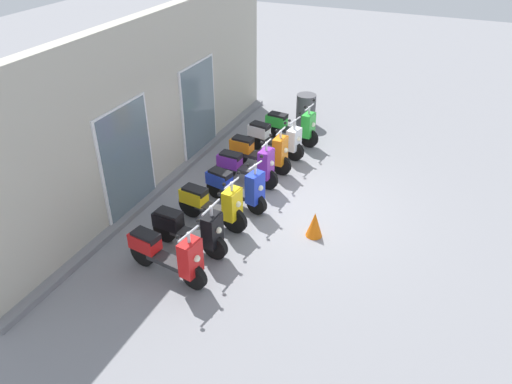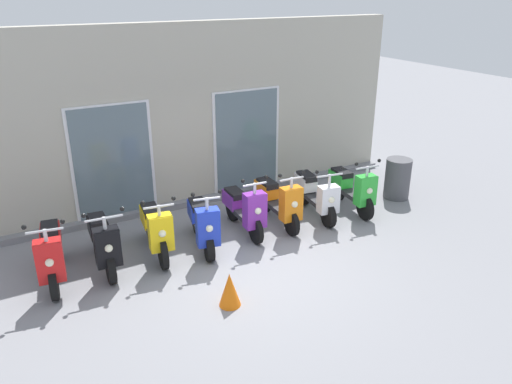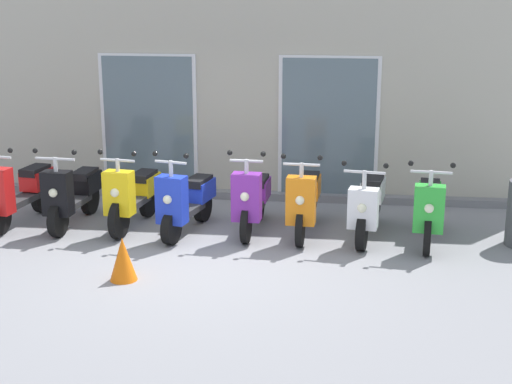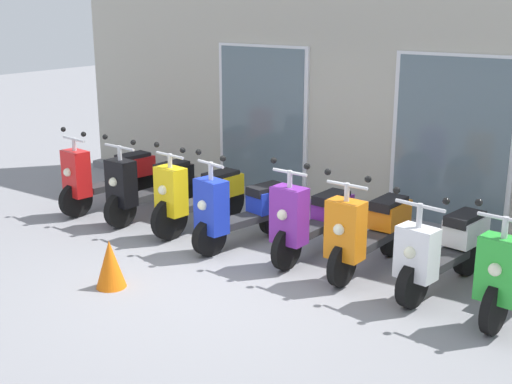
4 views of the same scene
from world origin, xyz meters
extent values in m
plane|color=gray|center=(0.00, 0.00, 0.00)|extent=(40.00, 40.00, 0.00)
cube|color=#B2AD9E|center=(0.00, 3.08, 1.84)|extent=(10.09, 0.30, 3.67)
cube|color=slate|center=(0.00, 2.83, 0.06)|extent=(10.09, 0.20, 0.12)
cube|color=silver|center=(-1.44, 2.91, 1.15)|extent=(1.57, 0.04, 2.30)
cube|color=slate|center=(-1.44, 2.88, 1.15)|extent=(1.45, 0.02, 2.22)
cube|color=silver|center=(1.44, 2.91, 1.15)|extent=(1.57, 0.04, 2.30)
cube|color=slate|center=(1.44, 2.88, 1.15)|extent=(1.45, 0.02, 2.22)
cylinder|color=black|center=(-3.00, 0.60, 0.24)|extent=(0.18, 0.49, 0.48)
cylinder|color=black|center=(-2.83, 1.73, 0.24)|extent=(0.18, 0.49, 0.48)
cube|color=#2D2D30|center=(-2.91, 1.16, 0.34)|extent=(0.36, 0.74, 0.09)
cube|color=red|center=(-2.99, 0.64, 0.62)|extent=(0.41, 0.29, 0.64)
sphere|color=#F2EFCC|center=(-3.01, 0.51, 0.66)|extent=(0.12, 0.12, 0.12)
cube|color=red|center=(-2.84, 1.63, 0.55)|extent=(0.37, 0.56, 0.28)
cube|color=black|center=(-2.85, 1.59, 0.69)|extent=(0.33, 0.51, 0.11)
cylinder|color=silver|center=(-2.99, 0.64, 1.02)|extent=(0.06, 0.06, 0.20)
cylinder|color=silver|center=(-2.99, 0.64, 1.10)|extent=(0.50, 0.11, 0.04)
sphere|color=black|center=(-2.74, 0.60, 1.20)|extent=(0.07, 0.07, 0.07)
sphere|color=black|center=(-3.24, 0.68, 1.20)|extent=(0.07, 0.07, 0.07)
cylinder|color=black|center=(-2.16, 0.64, 0.24)|extent=(0.14, 0.48, 0.47)
cylinder|color=black|center=(-2.08, 1.74, 0.24)|extent=(0.14, 0.48, 0.47)
cube|color=#2D2D30|center=(-2.12, 1.19, 0.34)|extent=(0.31, 0.70, 0.09)
cube|color=black|center=(-2.16, 0.68, 0.60)|extent=(0.40, 0.27, 0.61)
sphere|color=#F2EFCC|center=(-2.17, 0.55, 0.64)|extent=(0.12, 0.12, 0.12)
cube|color=black|center=(-2.09, 1.64, 0.51)|extent=(0.33, 0.54, 0.28)
cube|color=black|center=(-2.09, 1.60, 0.65)|extent=(0.29, 0.50, 0.11)
cylinder|color=silver|center=(-2.16, 0.68, 1.00)|extent=(0.06, 0.06, 0.21)
cylinder|color=silver|center=(-2.16, 0.68, 1.08)|extent=(0.56, 0.07, 0.04)
sphere|color=black|center=(-1.88, 0.66, 1.18)|extent=(0.07, 0.07, 0.07)
sphere|color=black|center=(-2.44, 0.70, 1.18)|extent=(0.07, 0.07, 0.07)
cylinder|color=black|center=(-1.31, 0.66, 0.27)|extent=(0.16, 0.54, 0.53)
cylinder|color=black|center=(-1.17, 1.71, 0.27)|extent=(0.16, 0.54, 0.53)
cube|color=#2D2D30|center=(-1.24, 1.19, 0.37)|extent=(0.34, 0.68, 0.09)
cube|color=yellow|center=(-1.30, 0.70, 0.63)|extent=(0.41, 0.29, 0.60)
sphere|color=#F2EFCC|center=(-1.32, 0.57, 0.67)|extent=(0.12, 0.12, 0.12)
cube|color=yellow|center=(-1.18, 1.61, 0.52)|extent=(0.36, 0.55, 0.28)
cube|color=black|center=(-1.19, 1.57, 0.66)|extent=(0.32, 0.51, 0.11)
cylinder|color=silver|center=(-1.30, 0.70, 1.01)|extent=(0.06, 0.06, 0.19)
cylinder|color=silver|center=(-1.30, 0.70, 1.08)|extent=(0.49, 0.10, 0.04)
sphere|color=black|center=(-1.06, 0.67, 1.18)|extent=(0.07, 0.07, 0.07)
sphere|color=black|center=(-1.54, 0.73, 1.18)|extent=(0.07, 0.07, 0.07)
cylinder|color=black|center=(-0.55, 0.52, 0.22)|extent=(0.21, 0.46, 0.44)
cylinder|color=black|center=(-0.32, 1.57, 0.22)|extent=(0.21, 0.46, 0.44)
cube|color=#2D2D30|center=(-0.44, 1.05, 0.32)|extent=(0.39, 0.70, 0.09)
cube|color=#1E38C6|center=(-0.54, 0.56, 0.60)|extent=(0.42, 0.31, 0.64)
sphere|color=#F2EFCC|center=(-0.57, 0.43, 0.64)|extent=(0.12, 0.12, 0.12)
cube|color=#1E38C6|center=(-0.35, 1.47, 0.50)|extent=(0.40, 0.57, 0.28)
cube|color=black|center=(-0.35, 1.43, 0.64)|extent=(0.36, 0.52, 0.11)
cylinder|color=silver|center=(-0.54, 0.56, 1.01)|extent=(0.06, 0.06, 0.23)
cylinder|color=silver|center=(-0.54, 0.56, 1.11)|extent=(0.44, 0.13, 0.04)
sphere|color=black|center=(-0.32, 0.52, 1.21)|extent=(0.07, 0.07, 0.07)
sphere|color=black|center=(-0.76, 0.61, 1.21)|extent=(0.07, 0.07, 0.07)
cylinder|color=black|center=(0.43, 0.68, 0.24)|extent=(0.11, 0.49, 0.49)
cylinder|color=black|center=(0.49, 1.73, 0.24)|extent=(0.11, 0.49, 0.49)
cube|color=#2D2D30|center=(0.46, 1.21, 0.34)|extent=(0.29, 0.66, 0.09)
cube|color=purple|center=(0.43, 0.72, 0.63)|extent=(0.39, 0.26, 0.64)
sphere|color=#F2EFCC|center=(0.43, 0.59, 0.67)|extent=(0.12, 0.12, 0.12)
cube|color=purple|center=(0.48, 1.63, 0.49)|extent=(0.33, 0.54, 0.28)
cube|color=black|center=(0.48, 1.59, 0.63)|extent=(0.29, 0.49, 0.11)
cylinder|color=silver|center=(0.43, 0.72, 1.03)|extent=(0.06, 0.06, 0.21)
cylinder|color=silver|center=(0.43, 0.72, 1.12)|extent=(0.44, 0.06, 0.04)
sphere|color=black|center=(0.66, 0.71, 1.22)|extent=(0.07, 0.07, 0.07)
sphere|color=black|center=(0.21, 0.74, 1.22)|extent=(0.07, 0.07, 0.07)
cylinder|color=black|center=(1.16, 0.63, 0.24)|extent=(0.11, 0.48, 0.48)
cylinder|color=black|center=(1.22, 1.77, 0.24)|extent=(0.11, 0.48, 0.48)
cube|color=#2D2D30|center=(1.19, 1.20, 0.34)|extent=(0.30, 0.72, 0.09)
cube|color=orange|center=(1.16, 0.67, 0.62)|extent=(0.39, 0.26, 0.63)
sphere|color=#F2EFCC|center=(1.15, 0.54, 0.66)|extent=(0.12, 0.12, 0.12)
cube|color=orange|center=(1.22, 1.67, 0.54)|extent=(0.33, 0.54, 0.28)
cube|color=black|center=(1.21, 1.63, 0.68)|extent=(0.29, 0.49, 0.11)
cylinder|color=silver|center=(1.16, 0.67, 1.02)|extent=(0.06, 0.06, 0.21)
cylinder|color=silver|center=(1.16, 0.67, 1.10)|extent=(0.48, 0.06, 0.04)
sphere|color=black|center=(1.40, 0.66, 1.20)|extent=(0.07, 0.07, 0.07)
sphere|color=black|center=(0.92, 0.69, 1.20)|extent=(0.07, 0.07, 0.07)
cylinder|color=black|center=(1.96, 0.59, 0.23)|extent=(0.18, 0.47, 0.46)
cylinder|color=black|center=(2.14, 1.71, 0.23)|extent=(0.18, 0.47, 0.46)
cube|color=#2D2D30|center=(2.05, 1.15, 0.33)|extent=(0.37, 0.74, 0.09)
cube|color=white|center=(1.97, 0.63, 0.55)|extent=(0.41, 0.30, 0.53)
sphere|color=#F2EFCC|center=(1.95, 0.50, 0.59)|extent=(0.12, 0.12, 0.12)
cube|color=white|center=(2.12, 1.61, 0.54)|extent=(0.38, 0.56, 0.28)
cube|color=black|center=(2.11, 1.57, 0.68)|extent=(0.33, 0.51, 0.11)
cylinder|color=silver|center=(1.97, 0.63, 0.93)|extent=(0.06, 0.06, 0.26)
cylinder|color=silver|center=(1.97, 0.63, 1.04)|extent=(0.53, 0.12, 0.04)
sphere|color=black|center=(2.23, 0.58, 1.14)|extent=(0.07, 0.07, 0.07)
sphere|color=black|center=(1.70, 0.67, 1.14)|extent=(0.07, 0.07, 0.07)
cylinder|color=black|center=(2.79, 0.49, 0.25)|extent=(0.14, 0.50, 0.49)
cylinder|color=black|center=(2.90, 1.53, 0.25)|extent=(0.14, 0.50, 0.49)
cube|color=#2D2D30|center=(2.84, 1.01, 0.35)|extent=(0.33, 0.67, 0.09)
cube|color=green|center=(2.79, 0.53, 0.61)|extent=(0.40, 0.28, 0.60)
sphere|color=#F2EFCC|center=(2.78, 0.40, 0.65)|extent=(0.12, 0.12, 0.12)
cube|color=green|center=(2.89, 1.44, 0.54)|extent=(0.36, 0.55, 0.28)
cube|color=black|center=(2.89, 1.40, 0.68)|extent=(0.31, 0.51, 0.11)
cylinder|color=silver|center=(2.79, 0.53, 0.99)|extent=(0.06, 0.06, 0.22)
cylinder|color=silver|center=(2.79, 0.53, 1.08)|extent=(0.51, 0.09, 0.04)
sphere|color=black|center=(3.04, 0.51, 1.18)|extent=(0.07, 0.07, 0.07)
sphere|color=black|center=(2.54, 0.56, 1.18)|extent=(0.07, 0.07, 0.07)
cylinder|color=#4C4C51|center=(4.13, 1.03, 0.44)|extent=(0.54, 0.54, 0.87)
cone|color=orange|center=(-0.82, -0.79, 0.26)|extent=(0.32, 0.32, 0.52)
camera|label=1|loc=(-8.25, -2.78, 5.70)|focal=34.45mm
camera|label=2|loc=(-3.46, -6.32, 4.29)|focal=35.24mm
camera|label=3|loc=(1.71, -8.76, 3.33)|focal=52.72mm
camera|label=4|loc=(4.24, -5.31, 2.93)|focal=47.49mm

